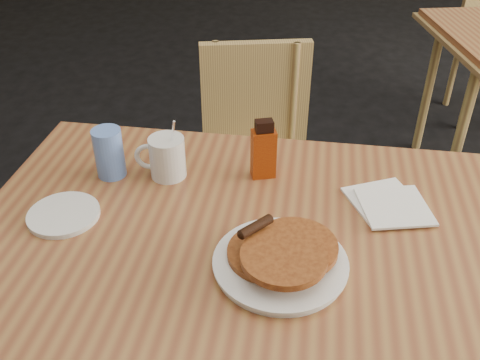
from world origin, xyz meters
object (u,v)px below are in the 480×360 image
at_px(coffee_mug, 166,157).
at_px(blue_tumbler, 109,153).
at_px(chair_main_far, 254,144).
at_px(pancake_plate, 281,258).
at_px(syrup_bottle, 263,151).
at_px(main_table, 246,244).

bearing_deg(coffee_mug, blue_tumbler, 174.32).
bearing_deg(chair_main_far, pancake_plate, -92.64).
bearing_deg(syrup_bottle, main_table, -111.37).
relative_size(pancake_plate, coffee_mug, 1.64).
bearing_deg(chair_main_far, main_table, -97.52).
xyz_separation_m(pancake_plate, coffee_mug, (-0.28, 0.32, 0.03)).
height_order(pancake_plate, coffee_mug, coffee_mug).
xyz_separation_m(main_table, chair_main_far, (-0.01, 0.76, -0.19)).
distance_m(syrup_bottle, blue_tumbler, 0.38).
relative_size(coffee_mug, syrup_bottle, 1.07).
xyz_separation_m(main_table, syrup_bottle, (0.03, 0.22, 0.11)).
bearing_deg(coffee_mug, main_table, -52.01).
distance_m(pancake_plate, blue_tumbler, 0.53).
height_order(syrup_bottle, blue_tumbler, syrup_bottle).
xyz_separation_m(chair_main_far, blue_tumbler, (-0.35, -0.56, 0.30)).
xyz_separation_m(chair_main_far, coffee_mug, (-0.20, -0.55, 0.29)).
distance_m(chair_main_far, pancake_plate, 0.91).
height_order(main_table, chair_main_far, chair_main_far).
relative_size(main_table, syrup_bottle, 8.64).
bearing_deg(main_table, syrup_bottle, 81.58).
xyz_separation_m(chair_main_far, syrup_bottle, (0.04, -0.54, 0.31)).
bearing_deg(syrup_bottle, chair_main_far, 81.07).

